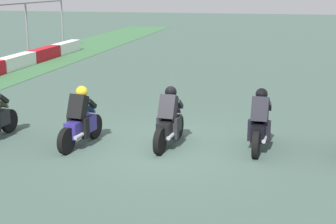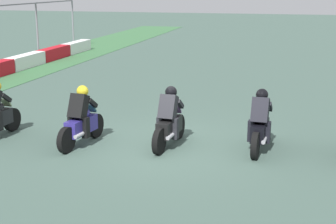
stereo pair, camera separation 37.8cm
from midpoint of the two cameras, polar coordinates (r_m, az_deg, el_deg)
name	(u,v)px [view 2 (the right image)]	position (r m, az deg, el deg)	size (l,w,h in m)	color
ground_plane	(167,147)	(12.83, 0.70, -3.89)	(120.00, 120.00, 0.00)	#3E554C
rider_lane_b	(260,125)	(12.65, 11.06, -1.48)	(2.04, 0.55, 1.51)	black
rider_lane_c	(169,122)	(12.73, 1.00, -1.12)	(2.04, 0.57, 1.51)	black
rider_lane_d	(81,121)	(12.98, -8.83, -0.99)	(2.04, 0.59, 1.51)	black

